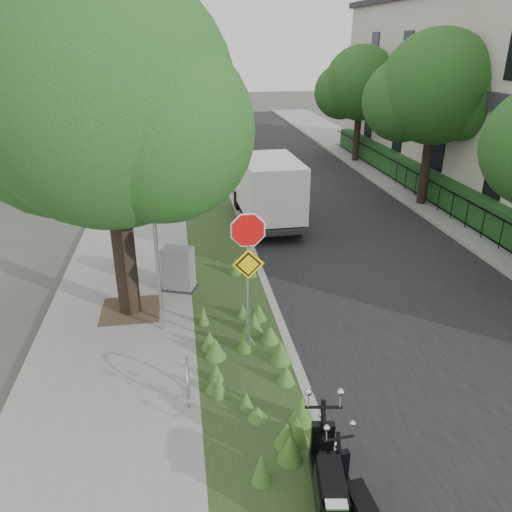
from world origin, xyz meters
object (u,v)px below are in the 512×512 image
Objects in this scene: sign_assembly at (248,256)px; scooter_near at (328,488)px; scooter_far at (355,508)px; utility_cabinet at (178,269)px; box_truck at (267,187)px.

scooter_near is (0.53, -4.00, -1.77)m from sign_assembly.
utility_cabinet is (-2.21, 7.51, 0.20)m from scooter_far.
scooter_far is at bearing -73.58° from utility_cabinet.
box_truck reaches higher than scooter_far.
utility_cabinet reaches higher than scooter_far.
scooter_far is 0.33× the size of box_truck.
scooter_far is at bearing -79.30° from sign_assembly.
scooter_near is 0.41m from scooter_far.
box_truck is (1.32, 12.23, 0.82)m from scooter_near.
sign_assembly is 8.48m from box_truck.
scooter_far is at bearing -46.23° from scooter_near.
scooter_near is 0.40× the size of box_truck.
sign_assembly is 2.78× the size of utility_cabinet.
sign_assembly is 3.87m from utility_cabinet.
sign_assembly reaches higher than scooter_near.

